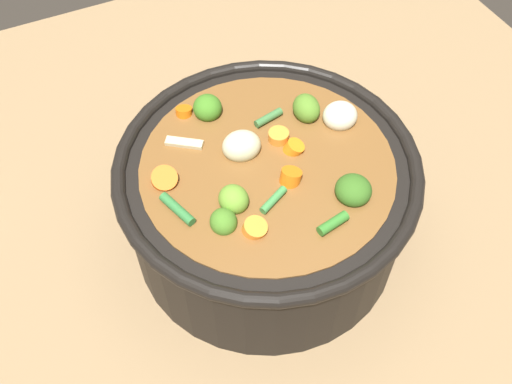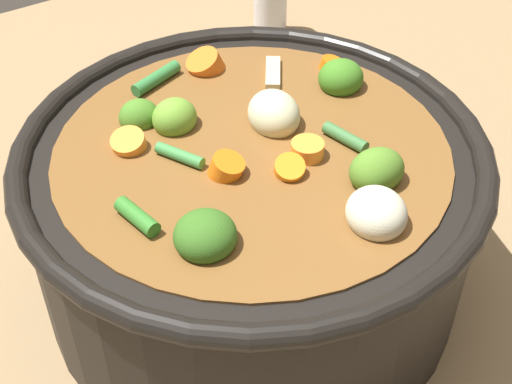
{
  "view_description": "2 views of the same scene",
  "coord_description": "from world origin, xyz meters",
  "views": [
    {
      "loc": [
        -0.35,
        0.18,
        0.61
      ],
      "look_at": [
        -0.01,
        0.02,
        0.11
      ],
      "focal_mm": 40.78,
      "sensor_mm": 36.0,
      "label": 1
    },
    {
      "loc": [
        -0.22,
        -0.33,
        0.44
      ],
      "look_at": [
        -0.0,
        -0.01,
        0.1
      ],
      "focal_mm": 51.32,
      "sensor_mm": 36.0,
      "label": 2
    }
  ],
  "objects": [
    {
      "name": "ground_plane",
      "position": [
        0.0,
        0.0,
        0.0
      ],
      "size": [
        1.1,
        1.1,
        0.0
      ],
      "primitive_type": "plane",
      "color": "#8C704C"
    },
    {
      "name": "cooking_pot",
      "position": [
        0.0,
        -0.0,
        0.07
      ],
      "size": [
        0.33,
        0.33,
        0.16
      ],
      "color": "black",
      "rests_on": "ground_plane"
    }
  ]
}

